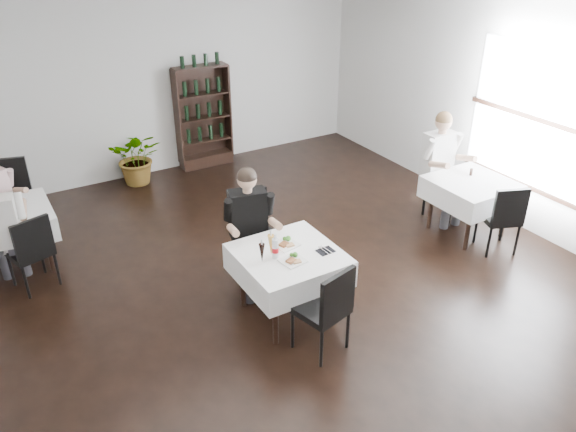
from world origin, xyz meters
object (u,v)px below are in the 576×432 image
object	(u,v)px
main_table	(288,265)
diner_main	(250,222)
potted_tree	(137,157)
wine_shelf	(204,118)

from	to	relation	value
main_table	diner_main	distance (m)	0.70
main_table	potted_tree	xyz separation A→B (m)	(-0.33, 4.17, -0.17)
wine_shelf	diner_main	size ratio (longest dim) A/B	1.18
wine_shelf	diner_main	world-z (taller)	wine_shelf
potted_tree	diner_main	size ratio (longest dim) A/B	0.60
wine_shelf	main_table	bearing A→B (deg)	-101.78
main_table	potted_tree	bearing A→B (deg)	94.60
main_table	potted_tree	world-z (taller)	potted_tree
wine_shelf	potted_tree	size ratio (longest dim) A/B	1.96
wine_shelf	main_table	world-z (taller)	wine_shelf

